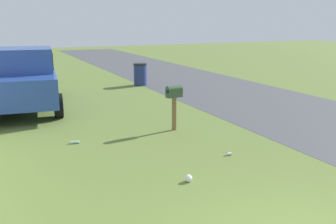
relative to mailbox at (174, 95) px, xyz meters
The scene contains 7 objects.
road_asphalt 4.62m from the mailbox, 91.97° to the right, with size 60.00×5.34×0.01m, color #47474C.
mailbox is the anchor object (origin of this frame).
pickup_truck 5.60m from the mailbox, 37.31° to the left, with size 5.64×2.64×2.09m.
trash_bin 7.61m from the mailbox, 13.90° to the right, with size 0.62×0.62×1.01m.
litter_bottle_midfield_b 2.91m from the mailbox, 91.46° to the left, with size 0.07×0.07×0.22m, color #B2D8BF.
litter_bag_near_hydrant 3.64m from the mailbox, 158.67° to the left, with size 0.14×0.14×0.14m, color silver.
litter_can_by_mailbox 2.57m from the mailbox, behind, with size 0.07×0.07×0.12m, color silver.
Camera 1 is at (-3.13, 3.60, 2.98)m, focal length 41.40 mm.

